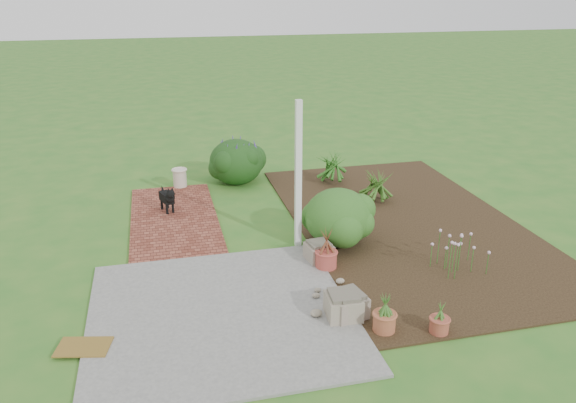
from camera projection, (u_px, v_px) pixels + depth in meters
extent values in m
plane|color=#2B6A21|center=(282.00, 250.00, 9.44)|extent=(80.00, 80.00, 0.00)
cube|color=slate|center=(221.00, 314.00, 7.58)|extent=(3.50, 3.50, 0.04)
cube|color=brown|center=(174.00, 218.00, 10.65)|extent=(1.60, 3.50, 0.04)
cube|color=black|center=(407.00, 223.00, 10.43)|extent=(4.00, 7.00, 0.03)
cube|color=white|center=(298.00, 176.00, 9.14)|extent=(0.10, 0.10, 2.50)
cube|color=gray|center=(343.00, 306.00, 7.44)|extent=(0.48, 0.48, 0.30)
cube|color=gray|center=(348.00, 305.00, 7.47)|extent=(0.52, 0.52, 0.29)
cube|color=#74695A|center=(319.00, 252.00, 8.98)|extent=(0.44, 0.44, 0.26)
cube|color=brown|center=(84.00, 347.00, 6.84)|extent=(0.71, 0.54, 0.02)
cube|color=black|center=(167.00, 197.00, 10.83)|extent=(0.29, 0.43, 0.17)
cylinder|color=black|center=(167.00, 209.00, 10.76)|extent=(0.05, 0.05, 0.20)
cylinder|color=black|center=(173.00, 208.00, 10.82)|extent=(0.05, 0.05, 0.20)
cylinder|color=black|center=(162.00, 205.00, 10.98)|extent=(0.05, 0.05, 0.20)
cylinder|color=black|center=(168.00, 203.00, 11.04)|extent=(0.05, 0.05, 0.20)
sphere|color=black|center=(171.00, 194.00, 10.59)|extent=(0.16, 0.16, 0.16)
cone|color=black|center=(162.00, 188.00, 10.95)|extent=(0.10, 0.13, 0.15)
cylinder|color=beige|center=(180.00, 178.00, 12.18)|extent=(0.31, 0.31, 0.39)
ellipsoid|color=#0C4010|center=(338.00, 216.00, 9.48)|extent=(1.15, 1.15, 0.98)
cylinder|color=#AB443A|center=(326.00, 259.00, 8.76)|extent=(0.41, 0.41, 0.27)
cylinder|color=#9A4634|center=(439.00, 325.00, 7.13)|extent=(0.28, 0.28, 0.20)
cylinder|color=#A15636|center=(384.00, 322.00, 7.16)|extent=(0.36, 0.36, 0.24)
ellipsoid|color=black|center=(236.00, 161.00, 12.44)|extent=(1.49, 1.49, 1.01)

